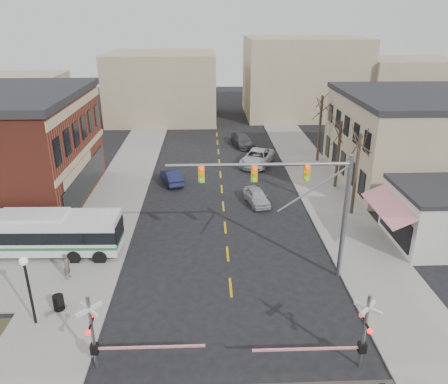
{
  "coord_description": "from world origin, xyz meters",
  "views": [
    {
      "loc": [
        -1.26,
        -20.22,
        15.42
      ],
      "look_at": [
        -0.14,
        8.75,
        3.5
      ],
      "focal_mm": 35.0,
      "sensor_mm": 36.0,
      "label": 1
    }
  ],
  "objects_px": {
    "rr_crossing_west": "(102,333)",
    "street_lamp": "(27,276)",
    "trash_bin": "(59,303)",
    "traffic_signal_mast": "(298,192)",
    "car_a": "(257,196)",
    "car_d": "(242,141)",
    "pedestrian_far": "(81,241)",
    "transit_bus": "(35,233)",
    "car_b": "(172,177)",
    "pedestrian_near": "(67,266)",
    "car_c": "(257,158)",
    "rr_crossing_east": "(355,333)"
  },
  "relations": [
    {
      "from": "rr_crossing_west",
      "to": "car_d",
      "type": "xyz_separation_m",
      "value": [
        9.23,
        36.47,
        -1.25
      ]
    },
    {
      "from": "rr_crossing_west",
      "to": "street_lamp",
      "type": "distance_m",
      "value": 5.53
    },
    {
      "from": "car_a",
      "to": "pedestrian_far",
      "type": "xyz_separation_m",
      "value": [
        -13.01,
        -7.94,
        0.23
      ]
    },
    {
      "from": "car_d",
      "to": "pedestrian_far",
      "type": "bearing_deg",
      "value": -130.71
    },
    {
      "from": "traffic_signal_mast",
      "to": "rr_crossing_east",
      "type": "distance_m",
      "value": 8.59
    },
    {
      "from": "transit_bus",
      "to": "car_b",
      "type": "xyz_separation_m",
      "value": [
        8.21,
        13.3,
        -0.98
      ]
    },
    {
      "from": "street_lamp",
      "to": "traffic_signal_mast",
      "type": "bearing_deg",
      "value": 15.29
    },
    {
      "from": "traffic_signal_mast",
      "to": "street_lamp",
      "type": "relative_size",
      "value": 2.66
    },
    {
      "from": "car_a",
      "to": "pedestrian_far",
      "type": "bearing_deg",
      "value": -160.43
    },
    {
      "from": "trash_bin",
      "to": "street_lamp",
      "type": "bearing_deg",
      "value": -129.62
    },
    {
      "from": "trash_bin",
      "to": "pedestrian_near",
      "type": "distance_m",
      "value": 3.16
    },
    {
      "from": "trash_bin",
      "to": "car_c",
      "type": "distance_m",
      "value": 28.34
    },
    {
      "from": "rr_crossing_east",
      "to": "street_lamp",
      "type": "relative_size",
      "value": 1.4
    },
    {
      "from": "trash_bin",
      "to": "traffic_signal_mast",
      "type": "bearing_deg",
      "value": 11.89
    },
    {
      "from": "rr_crossing_east",
      "to": "car_b",
      "type": "height_order",
      "value": "rr_crossing_east"
    },
    {
      "from": "transit_bus",
      "to": "traffic_signal_mast",
      "type": "xyz_separation_m",
      "value": [
        16.99,
        -3.41,
        4.1
      ]
    },
    {
      "from": "transit_bus",
      "to": "rr_crossing_east",
      "type": "height_order",
      "value": "rr_crossing_east"
    },
    {
      "from": "car_b",
      "to": "pedestrian_far",
      "type": "bearing_deg",
      "value": 50.15
    },
    {
      "from": "car_a",
      "to": "car_d",
      "type": "xyz_separation_m",
      "value": [
        0.11,
        17.78,
        0.05
      ]
    },
    {
      "from": "street_lamp",
      "to": "car_d",
      "type": "distance_m",
      "value": 36.01
    },
    {
      "from": "pedestrian_near",
      "to": "car_a",
      "type": "bearing_deg",
      "value": -37.67
    },
    {
      "from": "transit_bus",
      "to": "car_d",
      "type": "xyz_separation_m",
      "value": [
        16.06,
        25.88,
        -0.96
      ]
    },
    {
      "from": "transit_bus",
      "to": "pedestrian_near",
      "type": "xyz_separation_m",
      "value": [
        2.97,
        -3.17,
        -0.7
      ]
    },
    {
      "from": "rr_crossing_west",
      "to": "street_lamp",
      "type": "bearing_deg",
      "value": 143.87
    },
    {
      "from": "rr_crossing_west",
      "to": "traffic_signal_mast",
      "type": "bearing_deg",
      "value": 35.26
    },
    {
      "from": "traffic_signal_mast",
      "to": "car_d",
      "type": "bearing_deg",
      "value": 91.82
    },
    {
      "from": "car_a",
      "to": "pedestrian_far",
      "type": "distance_m",
      "value": 15.24
    },
    {
      "from": "rr_crossing_east",
      "to": "trash_bin",
      "type": "bearing_deg",
      "value": 162.53
    },
    {
      "from": "street_lamp",
      "to": "car_d",
      "type": "bearing_deg",
      "value": 67.74
    },
    {
      "from": "transit_bus",
      "to": "trash_bin",
      "type": "height_order",
      "value": "transit_bus"
    },
    {
      "from": "trash_bin",
      "to": "pedestrian_far",
      "type": "relative_size",
      "value": 0.57
    },
    {
      "from": "transit_bus",
      "to": "car_a",
      "type": "height_order",
      "value": "transit_bus"
    },
    {
      "from": "traffic_signal_mast",
      "to": "rr_crossing_east",
      "type": "height_order",
      "value": "traffic_signal_mast"
    },
    {
      "from": "car_b",
      "to": "car_c",
      "type": "xyz_separation_m",
      "value": [
        8.91,
        5.2,
        0.13
      ]
    },
    {
      "from": "transit_bus",
      "to": "car_b",
      "type": "bearing_deg",
      "value": 58.32
    },
    {
      "from": "transit_bus",
      "to": "pedestrian_near",
      "type": "height_order",
      "value": "transit_bus"
    },
    {
      "from": "street_lamp",
      "to": "pedestrian_near",
      "type": "bearing_deg",
      "value": 83.0
    },
    {
      "from": "rr_crossing_west",
      "to": "trash_bin",
      "type": "bearing_deg",
      "value": 128.85
    },
    {
      "from": "street_lamp",
      "to": "trash_bin",
      "type": "distance_m",
      "value": 2.84
    },
    {
      "from": "car_b",
      "to": "pedestrian_near",
      "type": "relative_size",
      "value": 2.45
    },
    {
      "from": "car_c",
      "to": "car_d",
      "type": "bearing_deg",
      "value": 120.34
    },
    {
      "from": "street_lamp",
      "to": "trash_bin",
      "type": "bearing_deg",
      "value": 50.38
    },
    {
      "from": "car_c",
      "to": "pedestrian_near",
      "type": "bearing_deg",
      "value": -100.93
    },
    {
      "from": "car_a",
      "to": "pedestrian_near",
      "type": "distance_m",
      "value": 17.19
    },
    {
      "from": "traffic_signal_mast",
      "to": "pedestrian_far",
      "type": "distance_m",
      "value": 15.3
    },
    {
      "from": "car_b",
      "to": "car_d",
      "type": "relative_size",
      "value": 0.85
    },
    {
      "from": "rr_crossing_west",
      "to": "pedestrian_far",
      "type": "relative_size",
      "value": 3.62
    },
    {
      "from": "trash_bin",
      "to": "pedestrian_far",
      "type": "xyz_separation_m",
      "value": [
        -0.43,
        6.44,
        0.33
      ]
    },
    {
      "from": "car_b",
      "to": "car_d",
      "type": "xyz_separation_m",
      "value": [
        7.85,
        12.58,
        0.02
      ]
    },
    {
      "from": "transit_bus",
      "to": "pedestrian_far",
      "type": "xyz_separation_m",
      "value": [
        2.94,
        0.16,
        -0.78
      ]
    }
  ]
}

